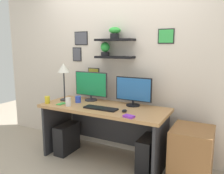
% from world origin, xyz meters
% --- Properties ---
extents(ground_plane, '(8.00, 8.00, 0.00)m').
position_xyz_m(ground_plane, '(0.00, 0.00, 0.00)').
color(ground_plane, tan).
extents(back_wall_assembly, '(4.40, 0.24, 2.70)m').
position_xyz_m(back_wall_assembly, '(-0.00, 0.44, 1.36)').
color(back_wall_assembly, beige).
rests_on(back_wall_assembly, ground).
extents(desk, '(1.69, 0.68, 0.75)m').
position_xyz_m(desk, '(0.00, 0.06, 0.54)').
color(desk, tan).
rests_on(desk, ground).
extents(monitor_left, '(0.52, 0.18, 0.42)m').
position_xyz_m(monitor_left, '(-0.33, 0.22, 0.97)').
color(monitor_left, '#2D2D33').
rests_on(monitor_left, desk).
extents(monitor_right, '(0.50, 0.18, 0.38)m').
position_xyz_m(monitor_right, '(0.33, 0.22, 0.95)').
color(monitor_right, black).
rests_on(monitor_right, desk).
extents(keyboard, '(0.44, 0.14, 0.02)m').
position_xyz_m(keyboard, '(0.03, -0.13, 0.76)').
color(keyboard, black).
rests_on(keyboard, desk).
extents(computer_mouse, '(0.06, 0.09, 0.03)m').
position_xyz_m(computer_mouse, '(0.35, -0.11, 0.77)').
color(computer_mouse, black).
rests_on(computer_mouse, desk).
extents(desk_lamp, '(0.17, 0.17, 0.54)m').
position_xyz_m(desk_lamp, '(-0.67, 0.03, 1.18)').
color(desk_lamp, '#2D2D33').
rests_on(desk_lamp, desk).
extents(cell_phone, '(0.08, 0.14, 0.01)m').
position_xyz_m(cell_phone, '(-0.57, -0.16, 0.76)').
color(cell_phone, green).
rests_on(cell_phone, desk).
extents(coffee_mug, '(0.08, 0.08, 0.09)m').
position_xyz_m(coffee_mug, '(-0.42, 0.02, 0.80)').
color(coffee_mug, blue).
rests_on(coffee_mug, desk).
extents(pen_cup, '(0.07, 0.07, 0.10)m').
position_xyz_m(pen_cup, '(-0.78, -0.21, 0.80)').
color(pen_cup, yellow).
rests_on(pen_cup, desk).
extents(scissors_tray, '(0.13, 0.10, 0.02)m').
position_xyz_m(scissors_tray, '(0.49, -0.28, 0.76)').
color(scissors_tray, purple).
rests_on(scissors_tray, desk).
extents(water_cup, '(0.07, 0.07, 0.11)m').
position_xyz_m(water_cup, '(-0.42, -0.20, 0.81)').
color(water_cup, white).
rests_on(water_cup, desk).
extents(drawer_cabinet, '(0.44, 0.50, 0.63)m').
position_xyz_m(drawer_cabinet, '(1.13, 0.02, 0.32)').
color(drawer_cabinet, brown).
rests_on(drawer_cabinet, ground).
extents(computer_tower_left, '(0.18, 0.40, 0.42)m').
position_xyz_m(computer_tower_left, '(-0.59, -0.05, 0.21)').
color(computer_tower_left, black).
rests_on(computer_tower_left, ground).
extents(computer_tower_right, '(0.18, 0.40, 0.41)m').
position_xyz_m(computer_tower_right, '(0.60, 0.05, 0.21)').
color(computer_tower_right, black).
rests_on(computer_tower_right, ground).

